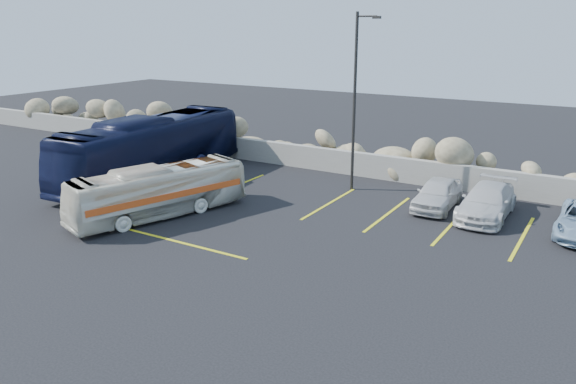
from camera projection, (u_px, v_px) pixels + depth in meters
The scene contains 9 objects.
ground at pixel (175, 244), 19.90m from camera, with size 90.00×90.00×0.00m, color black.
seawall at pixel (329, 160), 29.58m from camera, with size 60.00×0.40×1.20m, color gray.
riprap_pile at pixel (339, 143), 30.37m from camera, with size 54.00×2.80×2.60m, color #8B7B5B, non-canonical shape.
parking_lines at pixel (359, 221), 22.18m from camera, with size 18.16×9.36×0.01m.
lamppost at pixel (356, 98), 25.21m from camera, with size 1.14×0.18×8.00m.
vintage_bus at pixel (159, 191), 22.52m from camera, with size 1.73×7.39×2.06m, color silver.
tour_coach at pixel (152, 148), 27.68m from camera, with size 2.67×11.40×3.18m, color black.
car_a at pixel (438, 194), 23.61m from camera, with size 1.49×3.69×1.26m, color silver.
car_c at pixel (487, 202), 22.51m from camera, with size 1.79×4.41×1.28m, color silver.
Camera 1 is at (12.99, -13.81, 7.50)m, focal length 35.00 mm.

